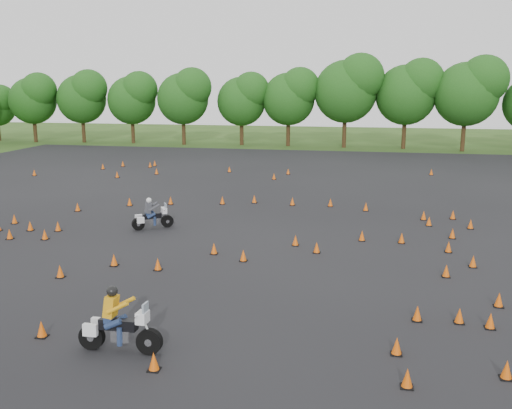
% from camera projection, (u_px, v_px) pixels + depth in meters
% --- Properties ---
extents(ground, '(140.00, 140.00, 0.00)m').
position_uv_depth(ground, '(238.00, 252.00, 23.89)').
color(ground, '#2D5119').
rests_on(ground, ground).
extents(asphalt_pad, '(62.00, 62.00, 0.00)m').
position_uv_depth(asphalt_pad, '(263.00, 219.00, 29.65)').
color(asphalt_pad, black).
rests_on(asphalt_pad, ground).
extents(treeline, '(86.98, 32.37, 10.72)m').
position_uv_depth(treeline, '(351.00, 106.00, 55.81)').
color(treeline, '#1D4D16').
rests_on(treeline, ground).
extents(traffic_cones, '(36.94, 33.61, 0.45)m').
position_uv_depth(traffic_cones, '(260.00, 217.00, 29.17)').
color(traffic_cones, '#DE5409').
rests_on(traffic_cones, asphalt_pad).
extents(rider_grey, '(2.03, 1.68, 1.57)m').
position_uv_depth(rider_grey, '(152.00, 213.00, 27.55)').
color(rider_grey, '#3C3D44').
rests_on(rider_grey, ground).
extents(rider_yellow, '(2.30, 0.73, 1.77)m').
position_uv_depth(rider_yellow, '(119.00, 320.00, 14.87)').
color(rider_yellow, orange).
rests_on(rider_yellow, ground).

